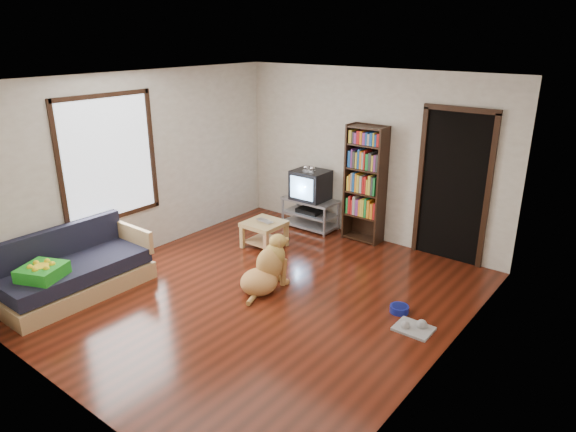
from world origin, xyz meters
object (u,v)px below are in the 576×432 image
Objects in this scene: green_cushion at (42,272)px; coffee_table at (264,229)px; sofa at (76,273)px; laptop at (263,222)px; crt_tv at (311,184)px; grey_rag at (414,329)px; tv_stand at (310,212)px; dog_bowl at (399,309)px; bookshelf at (365,178)px; dog at (266,270)px.

green_cushion is 0.80× the size of coffee_table.
green_cushion is 0.52m from sofa.
crt_tv is (0.07, 1.14, 0.33)m from laptop.
sofa is (-3.70, -1.80, 0.25)m from grey_rag.
grey_rag is (2.80, -0.72, -0.40)m from laptop.
tv_stand is at bearing 54.96° from green_cushion.
dog_bowl is 2.99m from crt_tv.
bookshelf reaches higher than sofa.
coffee_table is (-1.02, -1.18, -0.72)m from bookshelf.
dog reaches higher than laptop.
dog_bowl is at bearing 17.78° from dog.
dog_bowl is 2.90m from tv_stand.
bookshelf is 2.31m from dog.
sofa is (-0.90, -2.52, -0.15)m from laptop.
crt_tv reaches higher than dog_bowl.
green_cushion is 4.25m from grey_rag.
bookshelf is 1.00× the size of sofa.
dog_bowl is 0.12× the size of sofa.
dog_bowl is at bearing -33.12° from tv_stand.
coffee_table is at bearing -93.72° from crt_tv.
grey_rag is 0.45× the size of dog.
dog is (1.68, 1.99, -0.23)m from green_cushion.
coffee_table reaches higher than grey_rag.
dog_bowl is at bearing -33.48° from crt_tv.
laptop is at bearing 52.02° from green_cushion.
laptop is (0.78, 2.97, -0.08)m from green_cushion.
grey_rag is at bearing 7.86° from dog.
grey_rag is 2.80m from bookshelf.
crt_tv is (-2.73, 1.85, 0.73)m from grey_rag.
bookshelf is at bearing 132.67° from grey_rag.
grey_rag is 0.69× the size of crt_tv.
sofa is at bearing -105.02° from tv_stand.
dog_bowl is 2.56m from coffee_table.
coffee_table is (-2.80, 0.75, 0.27)m from grey_rag.
grey_rag is 0.22× the size of bookshelf.
green_cushion reaches higher than laptop.
sofa reaches higher than green_cushion.
dog is (-0.12, -2.19, -0.74)m from bookshelf.
green_cushion is at bearing -147.83° from grey_rag.
sofa is 2.37m from dog.
sofa is 2.70m from coffee_table.
crt_tv is 0.32× the size of bookshelf.
dog_bowl is 0.40× the size of coffee_table.
dog is (-1.90, -0.26, 0.25)m from grey_rag.
tv_stand is at bearing 74.98° from sofa.
dog_bowl is at bearing -48.64° from bookshelf.
dog_bowl is 0.24× the size of tv_stand.
laptop is at bearing -130.22° from bookshelf.
crt_tv is (-2.43, 1.60, 0.70)m from dog_bowl.
grey_rag is 0.73× the size of coffee_table.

